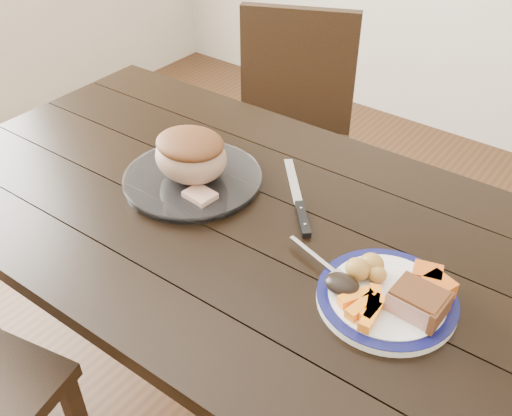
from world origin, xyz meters
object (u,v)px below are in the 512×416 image
Objects in this scene: chair_far at (291,129)px; carving_knife at (300,209)px; serving_platter at (193,180)px; fork at (324,264)px; roast_joint at (191,157)px; dining_table at (235,238)px; pork_slice at (417,302)px; dinner_plate at (386,299)px.

carving_knife is at bearing 100.64° from chair_far.
fork is at bearing -9.63° from serving_platter.
carving_knife is at bearing 13.76° from serving_platter.
serving_platter is 0.07m from roast_joint.
roast_joint is (-0.15, 0.02, 0.17)m from dining_table.
chair_far is at bearing 135.94° from pork_slice.
chair_far is 3.70× the size of carving_knife.
pork_slice is 0.38× the size of carving_knife.
pork_slice reaches higher than dining_table.
dinner_plate is (0.75, -0.78, 0.23)m from chair_far.
roast_joint reaches higher than dinner_plate.
roast_joint is (-0.57, 0.07, 0.07)m from dinner_plate.
pork_slice is (0.81, -0.79, 0.27)m from chair_far.
roast_joint is at bearing 172.60° from dining_table.
chair_far is 0.79m from roast_joint.
dinner_plate is 2.84× the size of pork_slice.
fork reaches higher than carving_knife.
roast_joint reaches higher than dining_table.
roast_joint reaches higher than fork.
chair_far is at bearing 114.45° from dining_table.
chair_far is 1.16m from pork_slice.
fork is 0.70× the size of carving_knife.
serving_platter reaches higher than carving_knife.
pork_slice is 0.63m from roast_joint.
dining_table is 6.01× the size of dinner_plate.
chair_far is 5.29× the size of fork.
pork_slice is 0.20m from fork.
dining_table is 0.18m from carving_knife.
serving_platter is at bearing 172.60° from dining_table.
roast_joint is at bearing 79.58° from chair_far.
dinner_plate is 0.32m from carving_knife.
dinner_plate is at bearing 175.24° from pork_slice.
roast_joint is at bearing -173.98° from fork.
chair_far is 1.11m from dinner_plate.
chair_far is 1.02m from fork.
carving_knife is (0.28, 0.07, -0.07)m from roast_joint.
fork is at bearing -179.45° from dinner_plate.
pork_slice is 0.54× the size of fork.
roast_joint is (-0.43, 0.07, 0.06)m from fork.
pork_slice is at bearing -6.89° from roast_joint.
fork reaches higher than dinner_plate.
fork reaches higher than serving_platter.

